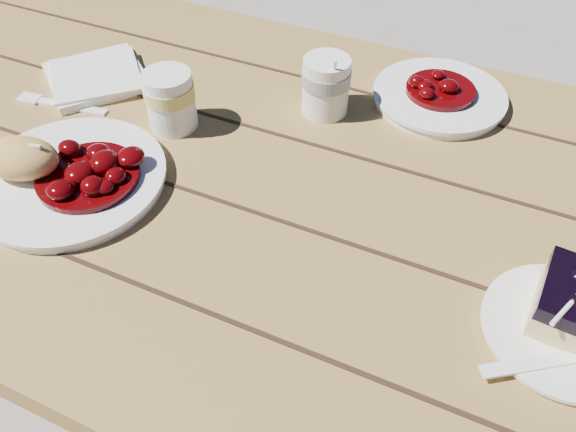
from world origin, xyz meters
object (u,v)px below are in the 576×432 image
at_px(second_plate, 439,97).
at_px(coffee_cup, 326,86).
at_px(picnic_table, 276,248).
at_px(main_plate, 71,180).
at_px(bread_roll, 20,158).
at_px(second_cup, 170,101).
at_px(dessert_plate, 563,331).

bearing_deg(second_plate, coffee_cup, -148.04).
relative_size(picnic_table, main_plate, 7.90).
relative_size(main_plate, coffee_cup, 2.83).
distance_m(bread_roll, second_cup, 0.22).
xyz_separation_m(coffee_cup, second_plate, (0.16, 0.10, -0.04)).
relative_size(bread_roll, second_plate, 0.51).
xyz_separation_m(dessert_plate, coffee_cup, (-0.38, 0.27, 0.04)).
xyz_separation_m(main_plate, coffee_cup, (0.25, 0.30, 0.04)).
bearing_deg(coffee_cup, main_plate, -129.85).
height_order(bread_roll, second_plate, bread_roll).
bearing_deg(coffee_cup, second_cup, -146.29).
relative_size(main_plate, bread_roll, 2.44).
height_order(picnic_table, main_plate, main_plate).
distance_m(picnic_table, main_plate, 0.32).
xyz_separation_m(picnic_table, main_plate, (-0.24, -0.13, 0.17)).
bearing_deg(bread_roll, picnic_table, 27.49).
bearing_deg(coffee_cup, picnic_table, -93.19).
relative_size(picnic_table, second_cup, 22.34).
distance_m(coffee_cup, second_plate, 0.19).
relative_size(main_plate, second_cup, 2.83).
distance_m(picnic_table, bread_roll, 0.39).
xyz_separation_m(picnic_table, second_plate, (0.17, 0.27, 0.17)).
distance_m(dessert_plate, second_plate, 0.43).
relative_size(bread_roll, second_cup, 1.16).
height_order(main_plate, bread_roll, bread_roll).
relative_size(picnic_table, second_plate, 9.75).
xyz_separation_m(main_plate, bread_roll, (-0.05, -0.02, 0.03)).
height_order(bread_roll, coffee_cup, coffee_cup).
bearing_deg(coffee_cup, dessert_plate, -35.31).
height_order(bread_roll, dessert_plate, bread_roll).
distance_m(picnic_table, second_plate, 0.36).
bearing_deg(bread_roll, second_plate, 42.12).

